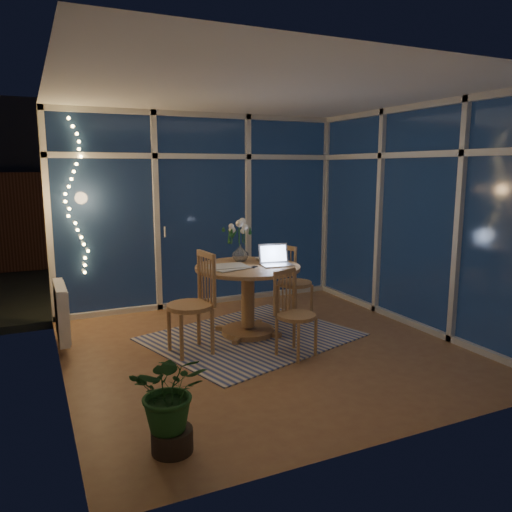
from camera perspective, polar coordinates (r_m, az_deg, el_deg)
name	(u,v)px	position (r m, az deg, el deg)	size (l,w,h in m)	color
floor	(266,348)	(5.35, 1.15, -10.50)	(4.00, 4.00, 0.00)	brown
ceiling	(267,92)	(5.06, 1.26, 18.26)	(4.00, 4.00, 0.00)	white
wall_back	(203,211)	(6.89, -6.13, 5.18)	(4.00, 0.04, 2.60)	beige
wall_front	(401,258)	(3.38, 16.22, -0.19)	(4.00, 0.04, 2.60)	beige
wall_left	(54,237)	(4.54, -22.13, 2.01)	(0.04, 4.00, 2.60)	beige
wall_right	(419,218)	(6.18, 18.17, 4.19)	(0.04, 4.00, 2.60)	beige
window_wall_back	(203,211)	(6.85, -6.02, 5.15)	(4.00, 0.10, 2.60)	silver
window_wall_right	(417,218)	(6.15, 17.89, 4.18)	(0.10, 4.00, 2.60)	silver
radiator	(61,312)	(5.61, -21.38, -5.94)	(0.10, 0.70, 0.58)	white
fairy_lights	(75,198)	(6.42, -19.99, 6.30)	(0.24, 0.10, 1.85)	#F2C160
garden_patio	(179,266)	(10.06, -8.77, -1.17)	(12.00, 6.00, 0.10)	black
garden_fence	(147,217)	(10.29, -12.38, 4.36)	(11.00, 0.08, 1.80)	#381E14
neighbour_roof	(130,155)	(13.24, -14.18, 11.14)	(7.00, 3.00, 2.20)	#2F3139
garden_shrubs	(127,259)	(8.15, -14.53, -0.37)	(0.90, 0.90, 0.90)	#163318
rug	(252,337)	(5.68, -0.52, -9.20)	(2.11, 1.69, 0.01)	beige
dining_table	(248,301)	(5.65, -0.94, -5.12)	(1.17, 1.17, 0.80)	#956A43
chair_left	(190,303)	(5.09, -7.57, -5.40)	(0.49, 0.49, 1.06)	#956A43
chair_right	(295,281)	(6.21, 4.43, -2.91)	(0.45, 0.45, 0.97)	#956A43
chair_front	(296,314)	(5.02, 4.65, -6.59)	(0.41, 0.41, 0.88)	#956A43
laptop	(277,254)	(5.55, 2.42, 0.17)	(0.34, 0.29, 0.25)	silver
flower_vase	(240,252)	(5.81, -1.81, 0.41)	(0.20, 0.20, 0.21)	silver
bowl	(262,259)	(5.87, 0.67, -0.34)	(0.15, 0.15, 0.04)	white
newspapers	(231,267)	(5.46, -2.93, -1.25)	(0.41, 0.31, 0.02)	beige
phone	(254,267)	(5.47, -0.22, -1.26)	(0.10, 0.05, 0.01)	black
potted_plant	(171,398)	(3.46, -9.71, -15.74)	(0.54, 0.47, 0.76)	#19471D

